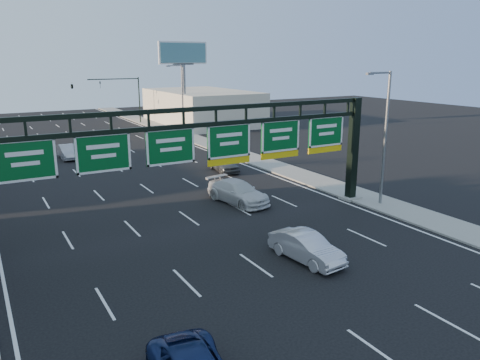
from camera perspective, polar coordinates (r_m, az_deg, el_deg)
ground at (r=21.71m, az=4.76°, el=-12.23°), size 160.00×160.00×0.00m
sidewalk_right at (r=44.19m, az=3.69°, el=1.88°), size 3.00×120.00×0.12m
lane_markings at (r=38.78m, az=-12.27°, el=-0.33°), size 21.60×120.00×0.01m
sign_gantry at (r=26.89m, az=-4.50°, el=3.52°), size 24.60×1.20×7.20m
building_right_distant at (r=73.20m, az=-4.70°, el=8.86°), size 12.00×20.00×5.00m
streetlight_near at (r=32.52m, az=17.17°, el=5.65°), size 2.15×0.22×9.00m
streetlight_far at (r=60.81m, az=-7.15°, el=10.07°), size 2.15×0.22×9.00m
billboard_right at (r=66.21m, az=-6.93°, el=13.89°), size 7.00×0.50×12.00m
traffic_signal_mast at (r=72.93m, az=-16.89°, el=10.63°), size 10.16×0.54×7.00m
car_silver_sedan at (r=23.65m, az=8.09°, el=-8.12°), size 1.95×4.39×1.40m
car_white_wagon at (r=32.56m, az=-0.25°, el=-1.47°), size 3.01×5.53×1.52m
car_grey_far at (r=41.73m, az=-2.00°, el=2.09°), size 2.33×4.53×1.48m
car_silver_distant at (r=50.04m, az=-20.27°, el=3.24°), size 1.56×4.23×1.38m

